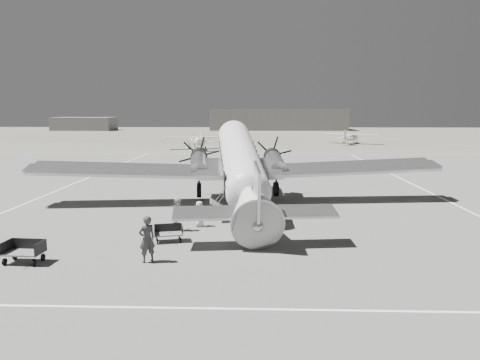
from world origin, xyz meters
The scene contains 16 objects.
ground centered at (0.00, 0.00, 0.00)m, with size 260.00×260.00×0.00m, color slate.
taxi_line_near centered at (0.00, -14.00, 0.01)m, with size 60.00×0.15×0.01m, color white.
taxi_line_right centered at (12.00, 0.00, 0.01)m, with size 0.15×80.00×0.01m, color white.
taxi_line_left centered at (-18.00, 10.00, 0.01)m, with size 0.15×60.00×0.01m, color white.
taxi_line_horizon centered at (0.00, 40.00, 0.01)m, with size 90.00×0.15×0.01m, color white.
grass_infield centered at (0.00, 95.00, 0.00)m, with size 260.00×90.00×0.01m, color #696658.
hangar_main centered at (5.00, 120.00, 3.30)m, with size 42.00×14.00×6.60m.
shed_secondary centered at (-55.00, 115.00, 2.00)m, with size 18.00×10.00×4.00m, color #606060.
dc3_airliner centered at (-2.83, 2.03, 2.78)m, with size 29.14×20.22×5.55m, color #BDBDBF, non-canonical shape.
light_plane_left centered at (-11.51, 47.77, 1.16)m, with size 11.22×9.10×2.33m, color silver, non-canonical shape.
light_plane_right centered at (15.97, 60.42, 1.08)m, with size 10.45×8.48×2.17m, color silver, non-canonical shape.
baggage_cart_near centered at (-6.20, -6.12, 0.42)m, with size 1.48×1.04×0.83m, color #606060, non-canonical shape.
baggage_cart_far centered at (-11.82, -9.60, 0.48)m, with size 1.71×1.20×0.96m, color #606060, non-canonical shape.
ground_crew centered at (-6.52, -9.29, 1.02)m, with size 0.75×0.49×2.05m, color #323232.
ramp_agent centered at (-6.04, -3.97, 0.92)m, with size 0.89×0.69×1.83m, color #B8B8B5.
passenger centered at (-5.01, -3.02, 0.72)m, with size 0.71×0.46×1.44m, color silver.
Camera 1 is at (-1.83, -28.67, 6.58)m, focal length 35.00 mm.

